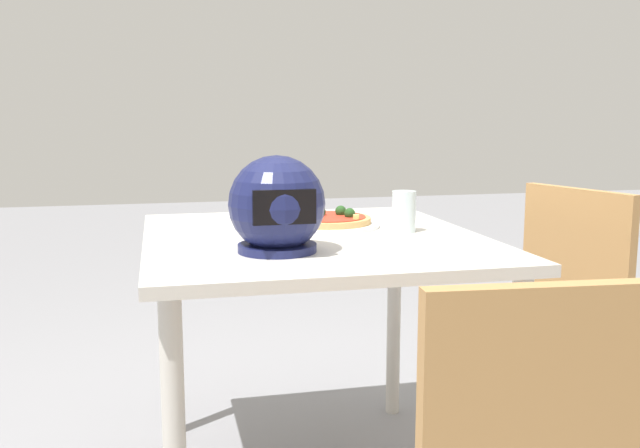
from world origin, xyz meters
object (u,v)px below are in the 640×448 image
Objects in this scene: pizza at (327,219)px; motorcycle_helmet at (277,206)px; dining_table at (313,267)px; chair_side at (594,318)px; drinking_glass at (404,211)px.

motorcycle_helmet is (0.21, 0.35, 0.09)m from pizza.
chair_side is (-0.83, 0.13, -0.17)m from dining_table.
motorcycle_helmet is (0.14, 0.22, 0.21)m from dining_table.
drinking_glass is at bearing 144.41° from pizza.
chair_side is at bearing 167.39° from drinking_glass.
pizza is 0.30× the size of chair_side.
motorcycle_helmet is 2.01× the size of drinking_glass.
dining_table is 0.31m from drinking_glass.
chair_side reaches higher than drinking_glass.
dining_table is at bearing -9.02° from chair_side.
motorcycle_helmet reaches higher than dining_table.
motorcycle_helmet reaches higher than chair_side.
drinking_glass is 0.66m from chair_side.
chair_side reaches higher than dining_table.
dining_table is 3.86× the size of pizza.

